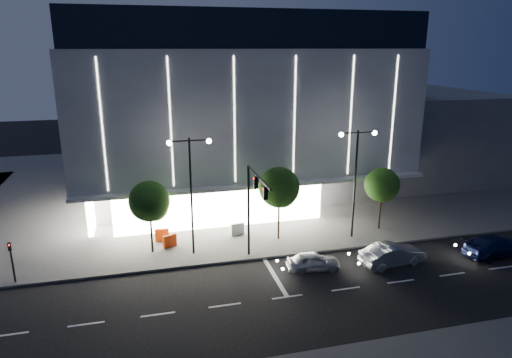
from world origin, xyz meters
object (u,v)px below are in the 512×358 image
object	(u,v)px
tree_left	(150,203)
ped_signal_far	(12,258)
tree_right	(382,187)
barrier_d	(237,229)
car_lead	(313,261)
car_third	(496,246)
barrier_c	(170,241)
street_lamp_east	(356,168)
street_lamp_west	(191,179)
tree_mid	(279,190)
barrier_a	(162,235)
car_second	(392,255)
traffic_mast	(253,199)

from	to	relation	value
tree_left	ped_signal_far	bearing A→B (deg)	-164.39
tree_right	barrier_d	size ratio (longest dim) A/B	5.01
ped_signal_far	car_lead	bearing A→B (deg)	-8.47
car_third	ped_signal_far	bearing A→B (deg)	76.91
tree_right	barrier_c	world-z (taller)	tree_right
street_lamp_east	car_third	xyz separation A→B (m)	(9.05, -5.64, -5.19)
barrier_d	car_third	bearing A→B (deg)	-33.70
street_lamp_west	tree_right	world-z (taller)	street_lamp_west
tree_mid	barrier_c	distance (m)	9.44
barrier_c	barrier_d	xyz separation A→B (m)	(5.60, 1.06, 0.00)
street_lamp_east	car_lead	bearing A→B (deg)	-138.83
street_lamp_east	barrier_d	xyz separation A→B (m)	(-9.05, 2.62, -5.31)
tree_left	barrier_c	size ratio (longest dim) A/B	5.20
ped_signal_far	tree_mid	bearing A→B (deg)	7.55
car_lead	barrier_a	xyz separation A→B (m)	(-10.07, 7.42, 0.01)
street_lamp_west	barrier_a	xyz separation A→B (m)	(-2.17, 2.96, -5.31)
car_lead	car_second	size ratio (longest dim) A/B	0.79
barrier_c	barrier_d	world-z (taller)	same
car_lead	street_lamp_west	bearing A→B (deg)	66.19
street_lamp_east	traffic_mast	bearing A→B (deg)	-163.52
street_lamp_west	car_third	distance (m)	23.35
street_lamp_east	tree_mid	size ratio (longest dim) A/B	1.46
tree_mid	barrier_d	distance (m)	5.06
tree_mid	barrier_c	bearing A→B (deg)	176.48
car_lead	barrier_d	xyz separation A→B (m)	(-3.95, 7.08, 0.01)
ped_signal_far	car_lead	size ratio (longest dim) A/B	0.80
street_lamp_east	tree_left	world-z (taller)	street_lamp_east
barrier_d	barrier_a	bearing A→B (deg)	167.60
street_lamp_east	ped_signal_far	xyz separation A→B (m)	(-25.00, -1.50, -4.07)
street_lamp_west	tree_mid	world-z (taller)	street_lamp_west
car_lead	barrier_c	xyz separation A→B (m)	(-9.55, 6.02, 0.01)
car_lead	barrier_c	bearing A→B (deg)	63.45
tree_right	car_second	world-z (taller)	tree_right
ped_signal_far	car_lead	distance (m)	20.15
tree_mid	car_lead	bearing A→B (deg)	-81.00
tree_mid	car_third	world-z (taller)	tree_mid
tree_left	tree_mid	size ratio (longest dim) A/B	0.93
barrier_c	car_third	bearing A→B (deg)	-41.12
traffic_mast	tree_left	distance (m)	7.95
tree_mid	car_second	bearing A→B (deg)	-42.72
car_second	barrier_d	size ratio (longest dim) A/B	4.36
tree_right	barrier_c	distance (m)	17.98
street_lamp_west	car_lead	bearing A→B (deg)	-29.48
street_lamp_east	tree_right	distance (m)	3.81
traffic_mast	street_lamp_west	world-z (taller)	street_lamp_west
barrier_a	barrier_d	xyz separation A→B (m)	(6.12, -0.34, 0.00)
ped_signal_far	barrier_c	bearing A→B (deg)	16.45
traffic_mast	tree_left	size ratio (longest dim) A/B	1.24
tree_left	car_second	size ratio (longest dim) A/B	1.19
street_lamp_west	traffic_mast	bearing A→B (deg)	-33.65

